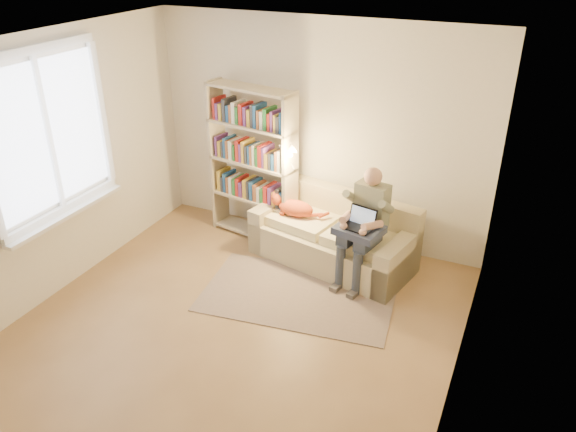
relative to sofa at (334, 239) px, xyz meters
The scene contains 13 objects.
floor 1.81m from the sofa, 103.59° to the right, with size 4.50×4.50×0.00m, color olive.
ceiling 2.93m from the sofa, 103.59° to the right, with size 4.00×4.50×0.02m, color white.
wall_left 3.15m from the sofa, 144.32° to the right, with size 0.02×4.50×2.60m, color silver.
wall_right 2.56m from the sofa, 47.72° to the right, with size 0.02×4.50×2.60m, color silver.
wall_back 1.22m from the sofa, 129.33° to the left, with size 4.00×0.02×2.60m, color silver.
window 3.03m from the sofa, 146.99° to the right, with size 0.12×1.52×1.69m.
sofa is the anchor object (origin of this frame).
person 0.64m from the sofa, 29.51° to the right, with size 0.44×0.60×1.26m.
cat 0.55m from the sofa, behind, with size 0.64×0.30×0.23m.
blanket 0.59m from the sofa, 45.25° to the right, with size 0.46×0.37×0.08m, color #2C344D.
laptop 0.64m from the sofa, 44.25° to the right, with size 0.34×0.29×0.27m.
bookshelf 1.34m from the sofa, behind, with size 1.23×0.54×1.86m.
rug 0.87m from the sofa, 96.00° to the right, with size 1.95×1.15×0.01m, color gray.
Camera 1 is at (2.23, -3.50, 3.40)m, focal length 35.00 mm.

